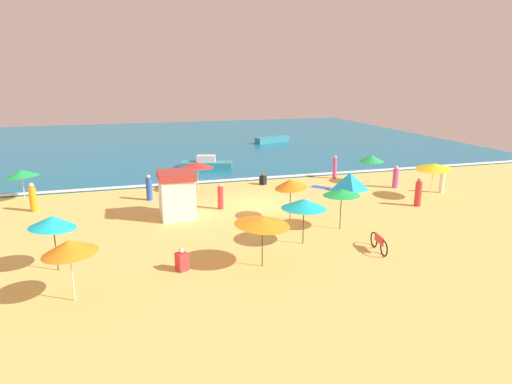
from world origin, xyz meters
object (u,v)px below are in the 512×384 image
(beach_umbrella_0, at_px, (434,166))
(beach_umbrella_9, at_px, (262,221))
(beach_umbrella_4, at_px, (53,222))
(beachgoer_7, at_px, (396,178))
(beach_tent, at_px, (350,182))
(beachgoer_6, at_px, (33,198))
(beach_umbrella_3, at_px, (372,158))
(parked_bicycle, at_px, (379,243))
(beach_umbrella_5, at_px, (291,183))
(beachgoer_2, at_px, (442,182))
(beachgoer_0, at_px, (182,261))
(beach_umbrella_7, at_px, (304,204))
(beach_umbrella_8, at_px, (342,192))
(small_boat_0, at_px, (206,163))
(beach_umbrella_6, at_px, (69,247))
(small_boat_1, at_px, (272,140))
(beach_umbrella_2, at_px, (22,174))
(beachgoer_8, at_px, (335,167))
(beachgoer_5, at_px, (263,179))
(beachgoer_4, at_px, (220,197))
(lifeguard_cabana, at_px, (177,194))
(beachgoer_3, at_px, (418,193))

(beach_umbrella_0, bearing_deg, beach_umbrella_9, -152.77)
(beach_umbrella_4, bearing_deg, beachgoer_7, 21.04)
(beach_tent, height_order, beachgoer_6, beachgoer_6)
(beach_umbrella_0, relative_size, beach_umbrella_3, 1.33)
(beach_tent, relative_size, parked_bicycle, 1.27)
(beach_umbrella_5, xyz_separation_m, beachgoer_7, (9.61, 4.58, -1.30))
(beach_umbrella_9, distance_m, beachgoer_2, 17.11)
(beach_umbrella_4, xyz_separation_m, beachgoer_2, (23.16, 6.00, -1.31))
(beachgoer_0, bearing_deg, beach_tent, 37.31)
(beach_umbrella_7, height_order, beach_umbrella_8, beach_umbrella_7)
(parked_bicycle, distance_m, small_boat_0, 20.69)
(beach_umbrella_6, distance_m, small_boat_1, 38.22)
(beach_umbrella_2, height_order, beachgoer_6, beach_umbrella_2)
(beachgoer_8, relative_size, small_boat_1, 0.41)
(beach_umbrella_2, bearing_deg, small_boat_0, 27.28)
(beach_umbrella_9, height_order, parked_bicycle, beach_umbrella_9)
(small_boat_1, bearing_deg, beachgoer_5, -110.44)
(beach_umbrella_4, bearing_deg, small_boat_1, 57.54)
(beach_umbrella_6, height_order, beachgoer_6, beach_umbrella_6)
(beachgoer_5, distance_m, beachgoer_6, 14.93)
(beachgoer_6, relative_size, small_boat_1, 0.39)
(beach_umbrella_5, relative_size, beachgoer_7, 1.50)
(beach_umbrella_0, bearing_deg, beachgoer_4, 173.34)
(beachgoer_2, distance_m, beachgoer_4, 15.03)
(beach_umbrella_7, relative_size, beachgoer_2, 1.88)
(beach_umbrella_3, height_order, beach_umbrella_4, beach_umbrella_4)
(lifeguard_cabana, bearing_deg, small_boat_0, 72.87)
(lifeguard_cabana, height_order, beach_tent, lifeguard_cabana)
(small_boat_0, bearing_deg, small_boat_1, 50.59)
(parked_bicycle, bearing_deg, beach_umbrella_8, 95.17)
(beachgoer_2, distance_m, small_boat_0, 18.48)
(beach_umbrella_2, height_order, beach_umbrella_4, beach_umbrella_4)
(beach_umbrella_2, relative_size, beachgoer_3, 1.77)
(beachgoer_4, bearing_deg, beachgoer_6, 165.94)
(beach_umbrella_2, distance_m, beach_umbrella_7, 18.35)
(beach_umbrella_3, xyz_separation_m, beachgoer_3, (-0.37, -6.11, -1.04))
(parked_bicycle, height_order, beachgoer_4, beachgoer_4)
(beach_umbrella_9, height_order, beachgoer_4, beach_umbrella_9)
(beach_umbrella_5, relative_size, beach_umbrella_8, 0.89)
(lifeguard_cabana, height_order, beachgoer_4, lifeguard_cabana)
(beach_umbrella_2, xyz_separation_m, small_boat_0, (12.77, 6.59, -1.31))
(lifeguard_cabana, xyz_separation_m, beach_umbrella_0, (16.05, -0.62, 0.77))
(beach_umbrella_0, distance_m, parked_bicycle, 10.65)
(beachgoer_3, bearing_deg, beachgoer_6, 166.18)
(beachgoer_2, bearing_deg, beachgoer_3, -147.11)
(beach_umbrella_4, xyz_separation_m, beachgoer_0, (4.82, -1.44, -1.65))
(beach_umbrella_8, height_order, beachgoer_8, beach_umbrella_8)
(beachgoer_5, distance_m, small_boat_1, 20.15)
(beach_umbrella_6, xyz_separation_m, beach_umbrella_8, (12.41, 4.24, -0.08))
(beachgoer_2, bearing_deg, beachgoer_7, 136.48)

